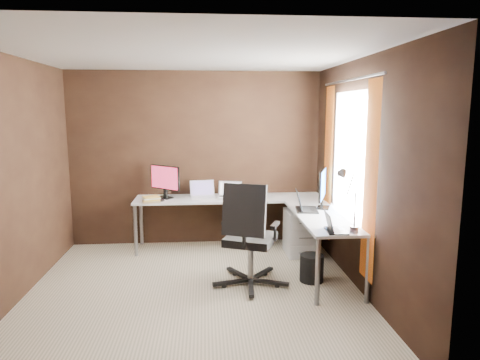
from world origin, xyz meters
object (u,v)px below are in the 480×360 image
(monitor_left, at_px, (165,180))
(laptop_silver, at_px, (229,194))
(laptop_black_small, at_px, (334,227))
(desk_lamp, at_px, (347,192))
(laptop_black_big, at_px, (304,206))
(office_chair, at_px, (249,255))
(drawer_pedestal, at_px, (301,232))
(laptop_white, at_px, (203,194))
(monitor_right, at_px, (323,186))
(wastebasket, at_px, (312,268))
(book_stack, at_px, (151,199))

(monitor_left, xyz_separation_m, laptop_silver, (0.90, -0.05, -0.21))
(laptop_black_small, bearing_deg, desk_lamp, -84.01)
(laptop_black_big, bearing_deg, laptop_silver, 53.56)
(laptop_black_big, relative_size, office_chair, 0.34)
(drawer_pedestal, bearing_deg, desk_lamp, -85.17)
(monitor_left, relative_size, laptop_black_big, 1.15)
(laptop_white, bearing_deg, monitor_right, -37.33)
(monitor_left, bearing_deg, laptop_black_big, 12.67)
(laptop_silver, bearing_deg, laptop_white, -174.68)
(monitor_right, relative_size, desk_lamp, 0.90)
(laptop_white, bearing_deg, desk_lamp, -60.67)
(laptop_black_small, relative_size, wastebasket, 0.96)
(laptop_black_big, height_order, laptop_black_small, laptop_black_big)
(laptop_black_small, distance_m, book_stack, 2.57)
(monitor_left, distance_m, desk_lamp, 2.70)
(laptop_black_big, bearing_deg, monitor_left, 70.94)
(laptop_black_big, bearing_deg, laptop_white, 61.70)
(laptop_silver, xyz_separation_m, laptop_black_big, (0.87, -0.85, 0.00))
(laptop_black_big, distance_m, wastebasket, 0.77)
(desk_lamp, height_order, wastebasket, desk_lamp)
(laptop_black_small, bearing_deg, monitor_left, 49.65)
(laptop_black_big, relative_size, laptop_black_small, 1.33)
(monitor_right, relative_size, office_chair, 0.48)
(monitor_left, xyz_separation_m, laptop_black_big, (1.77, -0.90, -0.20))
(monitor_right, height_order, book_stack, monitor_right)
(monitor_left, bearing_deg, laptop_silver, 36.61)
(desk_lamp, bearing_deg, laptop_black_big, 116.15)
(laptop_silver, height_order, wastebasket, laptop_silver)
(laptop_black_big, xyz_separation_m, desk_lamp, (0.22, -0.93, 0.35))
(book_stack, relative_size, office_chair, 0.22)
(monitor_left, height_order, laptop_black_small, monitor_left)
(monitor_right, bearing_deg, drawer_pedestal, 43.03)
(laptop_white, xyz_separation_m, book_stack, (-0.69, -0.26, -0.01))
(monitor_right, distance_m, laptop_white, 1.72)
(book_stack, distance_m, desk_lamp, 2.69)
(monitor_left, height_order, desk_lamp, desk_lamp)
(laptop_black_big, bearing_deg, laptop_black_small, -166.58)
(monitor_left, height_order, monitor_right, monitor_right)
(laptop_black_big, height_order, office_chair, office_chair)
(drawer_pedestal, distance_m, office_chair, 1.30)
(laptop_white, distance_m, desk_lamp, 2.37)
(monitor_right, xyz_separation_m, laptop_black_big, (-0.26, -0.11, -0.23))
(desk_lamp, xyz_separation_m, office_chair, (-0.94, 0.42, -0.78))
(book_stack, height_order, wastebasket, book_stack)
(laptop_silver, relative_size, desk_lamp, 0.60)
(wastebasket, bearing_deg, book_stack, 150.26)
(laptop_white, bearing_deg, drawer_pedestal, -25.96)
(laptop_silver, xyz_separation_m, laptop_black_small, (0.96, -1.79, -0.01))
(laptop_black_big, distance_m, office_chair, 0.98)
(monitor_right, bearing_deg, office_chair, 142.91)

